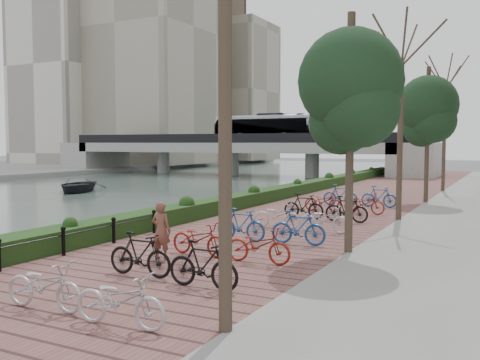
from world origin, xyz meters
The scene contains 9 objects.
river_water centered at (-15.00, 25.00, 0.01)m, with size 30.00×130.00×0.02m, color #4E625C.
promenade centered at (4.00, 17.50, 0.25)m, with size 8.00×75.00×0.50m, color brown.
hedge centered at (0.60, 20.00, 0.80)m, with size 1.10×56.00×0.60m, color #173E16.
pedestrian centered at (4.00, 5.81, 1.25)m, with size 0.55×0.36×1.50m, color brown.
bicycle_parking centered at (5.50, 10.43, 0.97)m, with size 2.40×19.89×1.00m.
street_trees centered at (8.00, 12.68, 3.69)m, with size 3.20×37.12×6.80m.
bridge centered at (-14.21, 45.00, 3.37)m, with size 36.00×10.77×6.50m.
boat centered at (-15.58, 22.86, 0.49)m, with size 3.26×4.56×0.95m, color black.
far_buildings centered at (-41.66, 65.91, 16.12)m, with size 35.00×38.00×38.00m.
Camera 1 is at (12.06, -5.32, 3.50)m, focal length 40.00 mm.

